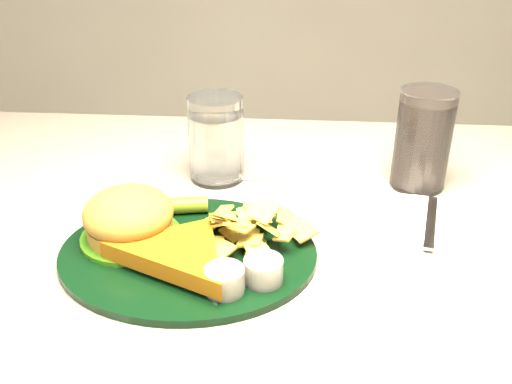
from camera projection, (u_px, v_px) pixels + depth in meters
dinner_plate at (187, 232)px, 0.69m from camera, size 0.32×0.27×0.07m
water_glass at (216, 139)px, 0.87m from camera, size 0.10×0.10×0.13m
cola_glass at (423, 140)px, 0.85m from camera, size 0.11×0.11×0.15m
fork_napkin at (429, 218)px, 0.78m from camera, size 0.18×0.21×0.01m
wrapped_straw at (276, 179)px, 0.89m from camera, size 0.19×0.08×0.01m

